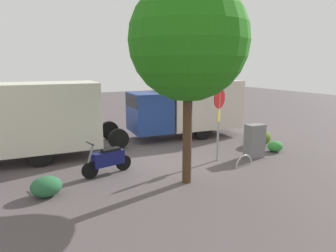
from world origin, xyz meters
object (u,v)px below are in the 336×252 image
at_px(stop_sign, 219,113).
at_px(box_truck_far, 22,120).
at_px(motorcycle, 108,159).
at_px(street_tree, 188,41).
at_px(bike_rack_hoop, 244,166).
at_px(utility_cabinet, 255,141).
at_px(box_truck_near, 185,106).

bearing_deg(stop_sign, box_truck_far, -27.08).
distance_m(motorcycle, street_tree, 4.69).
xyz_separation_m(street_tree, bike_rack_hoop, (-2.69, -0.35, -4.34)).
relative_size(street_tree, utility_cabinet, 4.54).
distance_m(box_truck_near, box_truck_far, 7.58).
height_order(box_truck_far, stop_sign, box_truck_far).
height_order(box_truck_near, bike_rack_hoop, box_truck_near).
height_order(motorcycle, stop_sign, stop_sign).
xyz_separation_m(box_truck_far, motorcycle, (-2.45, 2.88, -1.12)).
bearing_deg(box_truck_near, street_tree, 64.37).
relative_size(motorcycle, street_tree, 0.29).
height_order(box_truck_near, utility_cabinet, box_truck_near).
bearing_deg(motorcycle, box_truck_far, -60.56).
bearing_deg(stop_sign, motorcycle, -7.09).
bearing_deg(box_truck_near, motorcycle, 38.95).
distance_m(box_truck_far, motorcycle, 3.94).
relative_size(box_truck_near, bike_rack_hoop, 8.46).
xyz_separation_m(box_truck_near, utility_cabinet, (-0.68, 4.36, -0.91)).
xyz_separation_m(box_truck_far, stop_sign, (-6.65, 3.40, 0.23)).
relative_size(box_truck_far, bike_rack_hoop, 8.39).
distance_m(box_truck_near, utility_cabinet, 4.51).
height_order(box_truck_near, motorcycle, box_truck_near).
bearing_deg(box_truck_far, stop_sign, 156.52).
xyz_separation_m(box_truck_near, stop_sign, (0.90, 4.05, 0.28)).
distance_m(street_tree, bike_rack_hoop, 5.12).
relative_size(motorcycle, bike_rack_hoop, 2.11).
distance_m(box_truck_near, bike_rack_hoop, 5.27).
xyz_separation_m(box_truck_near, bike_rack_hoop, (0.40, 5.01, -1.59)).
xyz_separation_m(box_truck_near, box_truck_far, (7.55, 0.65, 0.05)).
bearing_deg(motorcycle, bike_rack_hoop, 151.52).
height_order(box_truck_far, bike_rack_hoop, box_truck_far).
relative_size(box_truck_far, stop_sign, 2.54).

